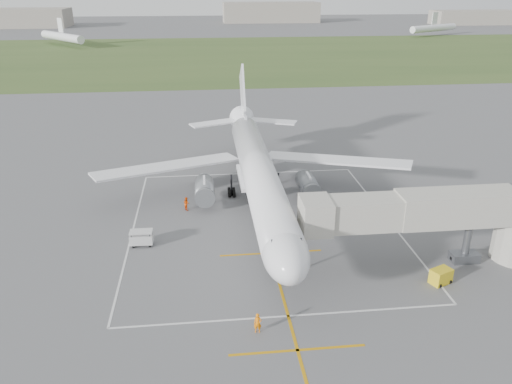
{
  "coord_description": "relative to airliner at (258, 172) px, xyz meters",
  "views": [
    {
      "loc": [
        -6.13,
        -52.11,
        24.57
      ],
      "look_at": [
        -0.8,
        -4.0,
        4.0
      ],
      "focal_mm": 35.0,
      "sensor_mm": 36.0,
      "label": 1
    }
  ],
  "objects": [
    {
      "name": "ground",
      "position": [
        0.0,
        -0.75,
        -4.39
      ],
      "size": [
        700.0,
        700.0,
        0.0
      ],
      "primitive_type": "plane",
      "color": "#575659",
      "rests_on": "ground"
    },
    {
      "name": "gpu_unit",
      "position": [
        14.11,
        -17.55,
        -3.72
      ],
      "size": [
        2.13,
        1.83,
        1.36
      ],
      "rotation": [
        0.0,
        0.0,
        0.41
      ],
      "color": "yellow",
      "rests_on": "ground"
    },
    {
      "name": "ramp_worker_wing",
      "position": [
        -8.35,
        0.28,
        -3.61
      ],
      "size": [
        0.91,
        0.96,
        1.57
      ],
      "primitive_type": "imported",
      "rotation": [
        0.0,
        0.0,
        2.12
      ],
      "color": "#E64907",
      "rests_on": "ground"
    },
    {
      "name": "ramp_worker_nose",
      "position": [
        -2.63,
        -22.41,
        -3.59
      ],
      "size": [
        0.62,
        0.44,
        1.61
      ],
      "primitive_type": "imported",
      "rotation": [
        0.0,
        0.0,
        -0.1
      ],
      "color": "orange",
      "rests_on": "ground"
    },
    {
      "name": "apron_markings",
      "position": [
        0.0,
        -6.57,
        -4.38
      ],
      "size": [
        28.2,
        60.0,
        0.01
      ],
      "color": "#C0820B",
      "rests_on": "ground"
    },
    {
      "name": "distant_hangars",
      "position": [
        -16.15,
        264.44,
        0.78
      ],
      "size": [
        345.0,
        49.0,
        12.0
      ],
      "color": "gray",
      "rests_on": "ground"
    },
    {
      "name": "baggage_cart",
      "position": [
        -12.69,
        -7.72,
        -3.59
      ],
      "size": [
        2.27,
        1.4,
        1.56
      ],
      "rotation": [
        0.0,
        0.0,
        -0.02
      ],
      "color": "silver",
      "rests_on": "ground"
    },
    {
      "name": "grass_strip",
      "position": [
        0.0,
        129.25,
        -4.38
      ],
      "size": [
        700.0,
        120.0,
        0.02
      ],
      "primitive_type": "cube",
      "color": "#385123",
      "rests_on": "ground"
    },
    {
      "name": "airliner",
      "position": [
        0.0,
        0.0,
        0.0
      ],
      "size": [
        38.93,
        46.75,
        13.52
      ],
      "color": "white",
      "rests_on": "ground"
    },
    {
      "name": "jet_bridge",
      "position": [
        15.72,
        -14.25,
        0.35
      ],
      "size": [
        23.4,
        5.0,
        7.2
      ],
      "color": "#A39F93",
      "rests_on": "ground"
    },
    {
      "name": "distant_aircraft",
      "position": [
        22.48,
        175.97,
        -0.8
      ],
      "size": [
        193.33,
        44.84,
        8.85
      ],
      "color": "white",
      "rests_on": "ground"
    }
  ]
}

